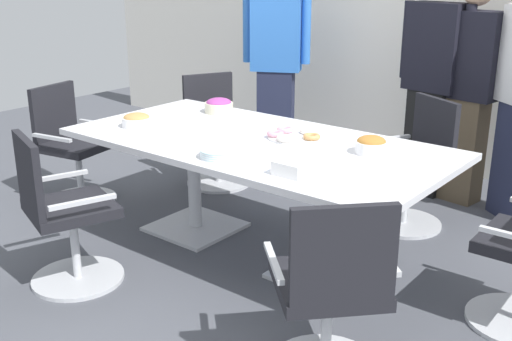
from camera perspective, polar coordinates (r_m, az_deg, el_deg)
name	(u,v)px	position (r m, az deg, el deg)	size (l,w,h in m)	color
ground_plane	(256,250)	(4.15, 0.00, -7.29)	(10.00, 10.00, 0.01)	#4C4F56
back_wall	(428,10)	(5.81, 15.43, 13.97)	(8.00, 0.10, 2.80)	white
conference_table	(256,159)	(3.91, 0.00, 1.04)	(2.40, 1.20, 0.75)	silver
office_chair_0	(216,136)	(5.27, -3.72, 3.16)	(0.72, 0.72, 0.91)	silver
office_chair_1	(72,151)	(5.05, -16.45, 1.72)	(0.63, 0.63, 0.91)	silver
office_chair_2	(63,219)	(3.74, -17.26, -4.25)	(0.69, 0.69, 0.91)	silver
office_chair_3	(331,300)	(2.79, 6.86, -11.71)	(0.76, 0.76, 0.91)	silver
office_chair_5	(413,170)	(4.53, 14.20, 0.02)	(0.73, 0.73, 0.91)	silver
person_standing_0	(276,61)	(5.69, 1.86, 10.02)	(0.58, 0.40, 1.82)	#232842
person_standing_1	(433,80)	(5.10, 15.87, 7.99)	(0.61, 0.29, 1.77)	black
person_standing_2	(468,88)	(5.01, 18.81, 7.14)	(0.62, 0.28, 1.72)	brown
snack_bowl_candy_mix	(219,105)	(4.60, -3.42, 5.97)	(0.21, 0.21, 0.11)	beige
snack_bowl_pretzels	(371,145)	(3.65, 10.50, 2.32)	(0.19, 0.19, 0.11)	white
snack_bowl_cookies	(137,120)	(4.26, -10.87, 4.55)	(0.20, 0.20, 0.09)	white
donut_platter	(294,135)	(3.92, 3.46, 3.24)	(0.34, 0.35, 0.04)	white
plate_stack	(220,153)	(3.53, -3.30, 1.58)	(0.23, 0.23, 0.05)	white
napkin_pile	(294,167)	(3.24, 3.46, 0.29)	(0.17, 0.17, 0.08)	white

